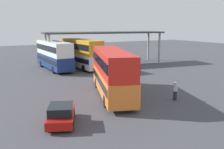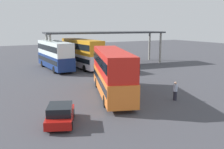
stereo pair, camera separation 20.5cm
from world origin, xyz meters
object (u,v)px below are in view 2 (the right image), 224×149
at_px(double_decker_main, 112,71).
at_px(double_decker_mid_row, 82,52).
at_px(pedestrian_waiting, 175,91).
at_px(parked_hatchback, 60,114).
at_px(double_decker_near_canopy, 55,54).

bearing_deg(double_decker_main, double_decker_mid_row, 7.36).
bearing_deg(pedestrian_waiting, parked_hatchback, -83.46).
relative_size(double_decker_near_canopy, pedestrian_waiting, 6.26).
bearing_deg(double_decker_main, double_decker_near_canopy, 21.17).
xyz_separation_m(double_decker_mid_row, pedestrian_waiting, (0.36, -20.13, -1.56)).
height_order(parked_hatchback, double_decker_near_canopy, double_decker_near_canopy).
relative_size(parked_hatchback, double_decker_mid_row, 0.38).
bearing_deg(parked_hatchback, double_decker_near_canopy, 7.38).
xyz_separation_m(double_decker_main, pedestrian_waiting, (4.07, -4.09, -1.50)).
bearing_deg(double_decker_mid_row, double_decker_main, 164.98).
relative_size(double_decker_main, pedestrian_waiting, 6.80).
xyz_separation_m(parked_hatchback, double_decker_near_canopy, (6.27, 21.39, 1.59)).
relative_size(double_decker_main, double_decker_mid_row, 1.06).
distance_m(double_decker_near_canopy, double_decker_mid_row, 4.02).
height_order(double_decker_main, parked_hatchback, double_decker_main).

